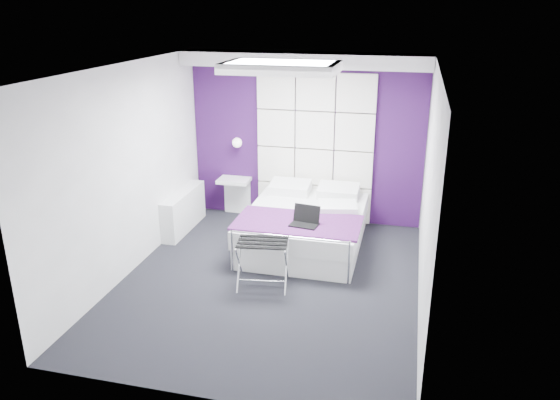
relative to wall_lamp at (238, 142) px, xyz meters
name	(u,v)px	position (x,y,z in m)	size (l,w,h in m)	color
floor	(270,281)	(1.05, -2.06, -1.22)	(4.40, 4.40, 0.00)	black
ceiling	(268,67)	(1.05, -2.06, 1.38)	(4.40, 4.40, 0.00)	white
wall_back	(306,139)	(1.05, 0.14, 0.08)	(3.60, 3.60, 0.00)	silver
wall_left	(128,171)	(-0.75, -2.06, 0.08)	(4.40, 4.40, 0.00)	silver
wall_right	(428,194)	(2.85, -2.06, 0.08)	(4.40, 4.40, 0.00)	silver
accent_wall	(306,139)	(1.05, 0.13, 0.08)	(3.58, 0.02, 2.58)	#320F44
soffit	(304,60)	(1.05, -0.11, 1.28)	(3.58, 0.50, 0.20)	white
headboard	(315,149)	(1.20, 0.08, -0.05)	(1.80, 0.08, 2.30)	white
skylight	(281,66)	(1.05, -1.46, 1.33)	(1.36, 0.86, 0.12)	white
wall_lamp	(238,142)	(0.00, 0.00, 0.00)	(0.15, 0.15, 0.15)	white
radiator	(184,211)	(-0.64, -0.76, -0.92)	(0.22, 1.20, 0.60)	white
bed	(305,226)	(1.26, -0.91, -0.92)	(1.65, 1.99, 0.70)	white
nightstand	(234,180)	(-0.06, -0.04, -0.62)	(0.49, 0.38, 0.05)	white
luggage_rack	(263,264)	(1.00, -2.19, -0.93)	(0.60, 0.44, 0.59)	silver
laptop	(305,220)	(1.37, -1.46, -0.60)	(0.35, 0.25, 0.25)	black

